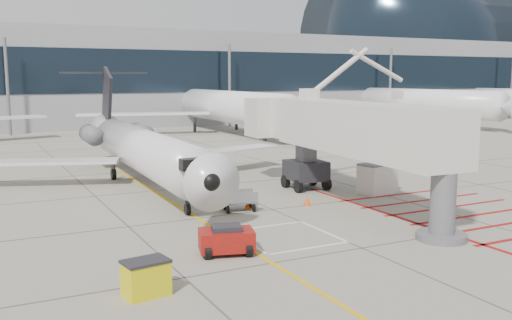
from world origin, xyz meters
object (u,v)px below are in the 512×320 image
regional_jet (151,130)px  pushback_tug (226,239)px  spill_bin (146,278)px  jet_bridge (360,139)px

regional_jet → pushback_tug: regional_jet is taller
pushback_tug → spill_bin: size_ratio=1.54×
regional_jet → jet_bridge: 13.24m
regional_jet → jet_bridge: bearing=-46.8°
regional_jet → pushback_tug: (-1.11, -14.13, -3.30)m
regional_jet → spill_bin: 18.16m
jet_bridge → spill_bin: 16.10m
pushback_tug → regional_jet: bearing=101.4°
regional_jet → spill_bin: (-5.33, -17.04, -3.32)m
jet_bridge → pushback_tug: 11.19m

